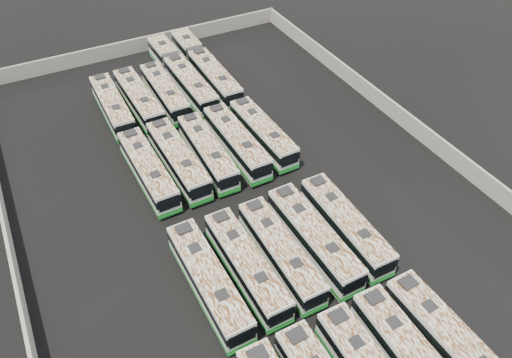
# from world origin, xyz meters

# --- Properties ---
(ground) EXTENTS (140.00, 140.00, 0.00)m
(ground) POSITION_xyz_m (0.00, 0.00, 0.00)
(ground) COLOR black
(ground) RESTS_ON ground
(perimeter_wall) EXTENTS (45.20, 73.20, 2.20)m
(perimeter_wall) POSITION_xyz_m (0.00, 0.00, 1.10)
(perimeter_wall) COLOR slate
(perimeter_wall) RESTS_ON ground
(bus_front_far_right) EXTENTS (2.88, 12.20, 3.42)m
(bus_front_far_right) POSITION_xyz_m (5.58, -21.34, 1.75)
(bus_front_far_right) COLOR silver
(bus_front_far_right) RESTS_ON ground
(bus_midfront_far_left) EXTENTS (2.73, 12.23, 3.44)m
(bus_midfront_far_left) POSITION_xyz_m (-8.10, -7.75, 1.76)
(bus_midfront_far_left) COLOR silver
(bus_midfront_far_left) RESTS_ON ground
(bus_midfront_left) EXTENTS (2.60, 11.86, 3.34)m
(bus_midfront_left) POSITION_xyz_m (-4.57, -7.74, 1.71)
(bus_midfront_left) COLOR silver
(bus_midfront_left) RESTS_ON ground
(bus_midfront_center) EXTENTS (2.58, 11.76, 3.31)m
(bus_midfront_center) POSITION_xyz_m (-1.27, -7.82, 1.69)
(bus_midfront_center) COLOR silver
(bus_midfront_center) RESTS_ON ground
(bus_midfront_right) EXTENTS (2.75, 12.23, 3.44)m
(bus_midfront_right) POSITION_xyz_m (2.16, -7.83, 1.76)
(bus_midfront_right) COLOR silver
(bus_midfront_right) RESTS_ON ground
(bus_midfront_far_right) EXTENTS (2.67, 11.92, 3.35)m
(bus_midfront_far_right) POSITION_xyz_m (5.64, -7.82, 1.71)
(bus_midfront_far_right) COLOR silver
(bus_midfront_far_right) RESTS_ON ground
(bus_midback_far_left) EXTENTS (2.77, 11.99, 3.36)m
(bus_midback_far_left) POSITION_xyz_m (-7.99, 8.09, 1.72)
(bus_midback_far_left) COLOR silver
(bus_midback_far_left) RESTS_ON ground
(bus_midback_left) EXTENTS (2.77, 12.16, 3.41)m
(bus_midback_left) POSITION_xyz_m (-4.63, 8.19, 1.75)
(bus_midback_left) COLOR silver
(bus_midback_left) RESTS_ON ground
(bus_midback_center) EXTENTS (2.78, 11.78, 3.30)m
(bus_midback_center) POSITION_xyz_m (-1.31, 8.01, 1.69)
(bus_midback_center) COLOR silver
(bus_midback_center) RESTS_ON ground
(bus_midback_right) EXTENTS (2.64, 12.08, 3.40)m
(bus_midback_right) POSITION_xyz_m (2.21, 8.03, 1.74)
(bus_midback_right) COLOR silver
(bus_midback_right) RESTS_ON ground
(bus_midback_far_right) EXTENTS (2.74, 11.71, 3.28)m
(bus_midback_far_right) POSITION_xyz_m (5.62, 8.19, 1.68)
(bus_midback_far_right) COLOR silver
(bus_midback_far_right) RESTS_ON ground
(bus_back_far_left) EXTENTS (2.60, 11.75, 3.30)m
(bus_back_far_left) POSITION_xyz_m (-8.00, 21.47, 1.69)
(bus_back_far_left) COLOR silver
(bus_back_far_left) RESTS_ON ground
(bus_back_left) EXTENTS (2.79, 12.03, 3.38)m
(bus_back_left) POSITION_xyz_m (-4.68, 21.37, 1.73)
(bus_back_left) COLOR silver
(bus_back_left) RESTS_ON ground
(bus_back_center) EXTENTS (2.54, 11.75, 3.31)m
(bus_back_center) POSITION_xyz_m (-1.31, 21.36, 1.69)
(bus_back_center) COLOR silver
(bus_back_center) RESTS_ON ground
(bus_back_right) EXTENTS (2.76, 18.85, 3.41)m
(bus_back_right) POSITION_xyz_m (2.19, 24.58, 1.74)
(bus_back_right) COLOR silver
(bus_back_right) RESTS_ON ground
(bus_back_far_right) EXTENTS (2.80, 18.88, 3.42)m
(bus_back_far_right) POSITION_xyz_m (5.68, 24.72, 1.75)
(bus_back_far_right) COLOR silver
(bus_back_far_right) RESTS_ON ground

